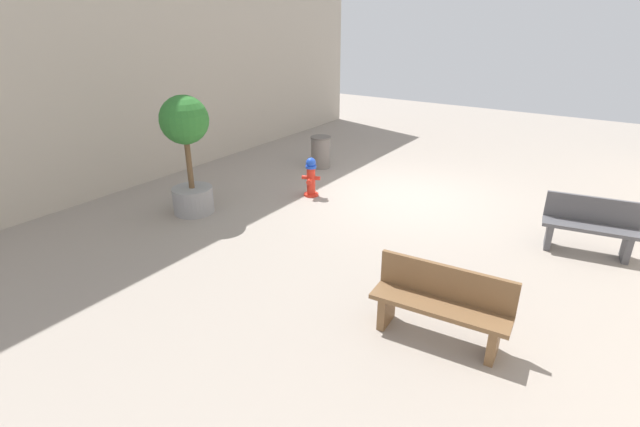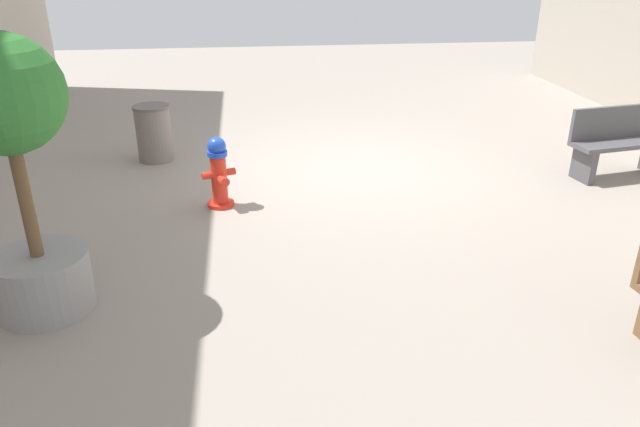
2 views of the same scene
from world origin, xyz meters
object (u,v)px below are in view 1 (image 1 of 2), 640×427
Objects in this scene: fire_hydrant at (311,177)px; bench_far at (441,303)px; bench_near at (590,225)px; planter_tree at (187,145)px; trash_bin at (321,152)px.

fire_hydrant is 5.24m from bench_far.
planter_tree is (6.86, 2.51, 0.92)m from bench_near.
fire_hydrant is 0.37× the size of planter_tree.
trash_bin is at bearing -44.53° from bench_far.
bench_near reaches higher than fire_hydrant.
bench_near is at bearing -109.19° from bench_far.
trash_bin is (0.99, -1.88, -0.02)m from fire_hydrant.
bench_far is at bearing 135.47° from trash_bin.
bench_far is 2.08× the size of trash_bin.
bench_near is at bearing -175.67° from fire_hydrant.
fire_hydrant is 1.06× the size of trash_bin.
bench_far is at bearing 70.81° from bench_near.
fire_hydrant is 5.43m from bench_near.
trash_bin is at bearing -62.09° from fire_hydrant.
trash_bin is at bearing -96.58° from planter_tree.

